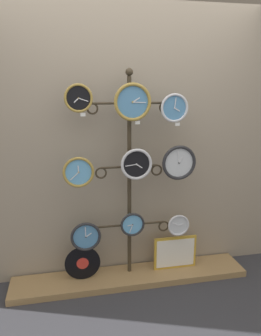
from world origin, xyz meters
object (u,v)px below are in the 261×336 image
at_px(vinyl_record, 83,263).
at_px(clock_bottom_right, 178,225).
at_px(clock_middle_right, 179,163).
at_px(clock_bottom_center, 132,224).
at_px(picture_frame, 175,253).
at_px(display_stand, 129,211).
at_px(clock_top_left, 78,98).
at_px(clock_top_center, 133,102).
at_px(clock_middle_left, 78,172).
at_px(clock_bottom_left, 86,237).
at_px(clock_middle_center, 136,164).
at_px(clock_top_right, 174,108).

bearing_deg(vinyl_record, clock_bottom_right, -2.26).
relative_size(clock_middle_right, clock_bottom_center, 1.41).
bearing_deg(vinyl_record, clock_bottom_center, -5.04).
bearing_deg(picture_frame, display_stand, 175.31).
height_order(clock_top_left, picture_frame, clock_top_left).
distance_m(clock_top_center, clock_bottom_center, 1.08).
relative_size(clock_bottom_right, picture_frame, 0.49).
relative_size(clock_middle_left, clock_bottom_right, 1.26).
height_order(clock_top_center, clock_bottom_left, clock_top_center).
xyz_separation_m(clock_middle_center, clock_middle_right, (0.39, 0.01, -0.01)).
distance_m(clock_top_left, clock_middle_left, 0.60).
relative_size(vinyl_record, picture_frame, 0.77).
distance_m(clock_middle_left, clock_bottom_center, 0.69).
relative_size(clock_top_left, picture_frame, 0.55).
height_order(display_stand, clock_top_right, display_stand).
bearing_deg(clock_middle_center, vinyl_record, 175.19).
height_order(vinyl_record, picture_frame, same).
xyz_separation_m(clock_bottom_left, clock_bottom_center, (0.42, -0.01, 0.08)).
bearing_deg(clock_bottom_left, vinyl_record, 139.82).
bearing_deg(picture_frame, clock_top_center, -170.94).
height_order(clock_middle_center, vinyl_record, clock_middle_center).
xyz_separation_m(clock_bottom_left, picture_frame, (0.85, 0.05, -0.27)).
distance_m(clock_middle_left, vinyl_record, 0.87).
bearing_deg(clock_middle_left, clock_middle_right, 1.83).
relative_size(clock_middle_center, vinyl_record, 0.85).
relative_size(clock_bottom_right, vinyl_record, 0.64).
bearing_deg(clock_bottom_right, clock_bottom_center, -179.36).
relative_size(clock_top_left, clock_top_center, 0.74).
relative_size(clock_middle_left, vinyl_record, 0.81).
bearing_deg(clock_middle_right, picture_frame, 75.16).
height_order(clock_top_left, clock_top_right, clock_top_left).
bearing_deg(display_stand, clock_top_right, -15.16).
relative_size(display_stand, clock_bottom_center, 8.73).
xyz_separation_m(clock_middle_right, clock_bottom_center, (-0.42, -0.01, -0.55)).
relative_size(clock_top_left, clock_middle_left, 0.88).
relative_size(clock_top_center, clock_middle_right, 1.00).
bearing_deg(clock_middle_center, clock_bottom_right, 0.83).
distance_m(clock_top_left, vinyl_record, 1.47).
distance_m(clock_middle_right, picture_frame, 0.91).
height_order(clock_bottom_left, vinyl_record, clock_bottom_left).
relative_size(clock_bottom_left, vinyl_record, 0.83).
xyz_separation_m(clock_top_left, clock_top_center, (0.43, -0.03, -0.03)).
relative_size(clock_top_center, clock_top_right, 1.28).
bearing_deg(clock_middle_center, picture_frame, 8.05).
distance_m(clock_top_right, vinyl_record, 1.61).
height_order(clock_middle_center, clock_bottom_right, clock_middle_center).
height_order(clock_middle_right, picture_frame, clock_middle_right).
distance_m(clock_middle_right, clock_bottom_right, 0.60).
bearing_deg(vinyl_record, clock_top_center, -6.86).
height_order(clock_bottom_right, vinyl_record, clock_bottom_right).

